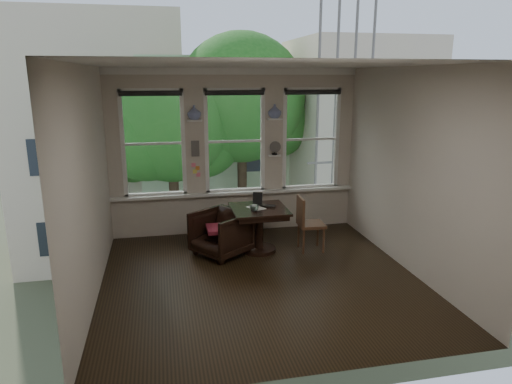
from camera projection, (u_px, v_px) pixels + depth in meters
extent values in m
plane|color=black|center=(261.00, 279.00, 6.61)|extent=(4.50, 4.50, 0.00)
plane|color=silver|center=(261.00, 65.00, 5.87)|extent=(4.50, 4.50, 0.00)
plane|color=#BCAFA0|center=(235.00, 152.00, 8.37)|extent=(4.50, 0.00, 4.50)
plane|color=#BCAFA0|center=(315.00, 231.00, 4.11)|extent=(4.50, 0.00, 4.50)
plane|color=#BCAFA0|center=(89.00, 186.00, 5.79)|extent=(0.00, 4.50, 4.50)
plane|color=#BCAFA0|center=(411.00, 171.00, 6.69)|extent=(0.00, 4.50, 4.50)
cube|color=white|center=(194.00, 120.00, 7.99)|extent=(0.26, 0.16, 0.03)
cube|color=white|center=(275.00, 119.00, 8.28)|extent=(0.26, 0.16, 0.03)
cube|color=#59544F|center=(195.00, 148.00, 8.14)|extent=(0.14, 0.06, 0.28)
imported|color=silver|center=(194.00, 112.00, 7.95)|extent=(0.24, 0.24, 0.25)
imported|color=silver|center=(275.00, 111.00, 8.24)|extent=(0.24, 0.24, 0.25)
imported|color=black|center=(221.00, 233.00, 7.43)|extent=(1.11, 1.11, 0.73)
cube|color=maroon|center=(221.00, 229.00, 7.41)|extent=(0.45, 0.45, 0.06)
imported|color=black|center=(265.00, 206.00, 7.55)|extent=(0.37, 0.34, 0.02)
imported|color=white|center=(253.00, 208.00, 7.31)|extent=(0.13, 0.13, 0.10)
imported|color=white|center=(254.00, 208.00, 7.30)|extent=(0.15, 0.15, 0.11)
cube|color=black|center=(258.00, 199.00, 7.64)|extent=(0.18, 0.13, 0.22)
cube|color=silver|center=(256.00, 208.00, 7.50)|extent=(0.32, 0.36, 0.00)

